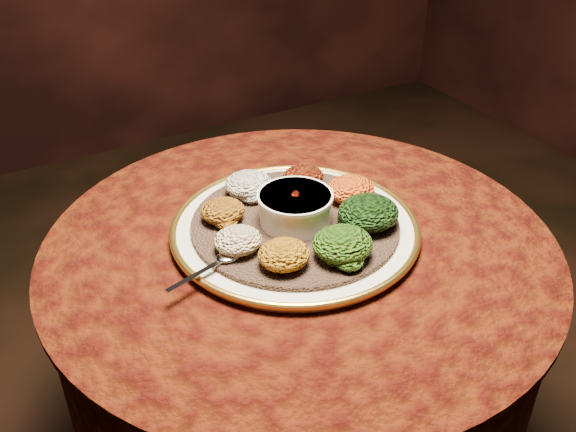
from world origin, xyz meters
TOP-DOWN VIEW (x-y plane):
  - table at (0.00, 0.00)m, footprint 0.96×0.96m
  - platter at (0.00, 0.02)m, footprint 0.56×0.56m
  - injera at (0.00, 0.02)m, footprint 0.48×0.48m
  - stew_bowl at (0.00, 0.02)m, footprint 0.14×0.14m
  - spoon at (-0.17, -0.03)m, footprint 0.15×0.06m
  - portion_ayib at (-0.03, 0.15)m, footprint 0.10×0.09m
  - portion_kitfo at (0.08, 0.13)m, footprint 0.08×0.08m
  - portion_tikil at (0.14, 0.04)m, footprint 0.10×0.09m
  - portion_gomen at (0.11, -0.05)m, footprint 0.11×0.11m
  - portion_mixveg at (0.02, -0.11)m, footprint 0.11×0.10m
  - portion_kik at (-0.08, -0.08)m, footprint 0.09×0.09m
  - portion_timatim at (-0.13, -0.01)m, footprint 0.08×0.08m
  - portion_shiro at (-0.11, 0.09)m, footprint 0.08×0.08m

SIDE VIEW (x-z plane):
  - table at x=0.00m, z-range 0.19..0.92m
  - platter at x=0.00m, z-range 0.73..0.76m
  - injera at x=0.00m, z-range 0.75..0.76m
  - spoon at x=-0.17m, z-range 0.76..0.77m
  - portion_shiro at x=-0.11m, z-range 0.76..0.80m
  - portion_kitfo at x=0.08m, z-range 0.76..0.80m
  - portion_timatim at x=-0.13m, z-range 0.76..0.80m
  - portion_kik at x=-0.08m, z-range 0.76..0.80m
  - portion_tikil at x=0.14m, z-range 0.76..0.81m
  - portion_ayib at x=-0.03m, z-range 0.76..0.81m
  - portion_mixveg at x=0.02m, z-range 0.76..0.81m
  - portion_gomen at x=0.11m, z-range 0.76..0.82m
  - stew_bowl at x=0.00m, z-range 0.77..0.83m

